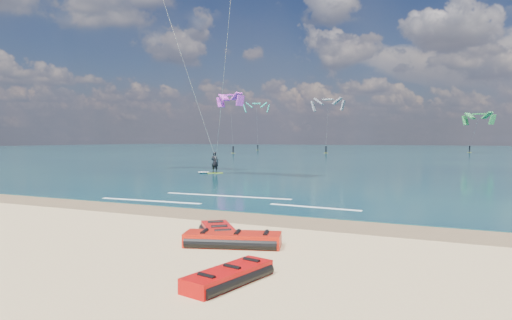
{
  "coord_description": "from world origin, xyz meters",
  "views": [
    {
      "loc": [
        10.53,
        -12.09,
        2.93
      ],
      "look_at": [
        1.21,
        8.0,
        1.9
      ],
      "focal_mm": 32.0,
      "sensor_mm": 36.0,
      "label": 1
    }
  ],
  "objects": [
    {
      "name": "packed_kite_mid",
      "position": [
        3.93,
        -0.48,
        0.0
      ],
      "size": [
        2.33,
        2.51,
        0.42
      ],
      "primitive_type": null,
      "rotation": [
        0.0,
        0.0,
        -0.9
      ],
      "color": "red",
      "rests_on": "ground"
    },
    {
      "name": "distant_kites",
      "position": [
        -10.0,
        76.82,
        5.29
      ],
      "size": [
        72.97,
        29.99,
        11.69
      ],
      "color": "yellow",
      "rests_on": "ground"
    },
    {
      "name": "shoreline_foam",
      "position": [
        0.04,
        6.63,
        0.04
      ],
      "size": [
        12.3,
        3.61,
        0.01
      ],
      "color": "white",
      "rests_on": "ground"
    },
    {
      "name": "kitesurfer_main",
      "position": [
        -7.4,
        17.4,
        9.17
      ],
      "size": [
        9.7,
        9.15,
        18.01
      ],
      "rotation": [
        0.0,
        0.0,
        0.74
      ],
      "color": "#ACE61B",
      "rests_on": "sea"
    },
    {
      "name": "packed_kite_left",
      "position": [
        4.78,
        -1.2,
        0.0
      ],
      "size": [
        3.07,
        2.01,
        0.44
      ],
      "primitive_type": null,
      "rotation": [
        0.0,
        0.0,
        0.3
      ],
      "color": "red",
      "rests_on": "ground"
    },
    {
      "name": "packed_kite_right",
      "position": [
        6.2,
        -4.06,
        0.0
      ],
      "size": [
        1.46,
        2.5,
        0.36
      ],
      "primitive_type": null,
      "rotation": [
        0.0,
        0.0,
        1.36
      ],
      "color": "#C40A08",
      "rests_on": "ground"
    },
    {
      "name": "ground",
      "position": [
        0.0,
        40.0,
        0.0
      ],
      "size": [
        320.0,
        320.0,
        0.0
      ],
      "primitive_type": "plane",
      "color": "tan",
      "rests_on": "ground"
    },
    {
      "name": "sea",
      "position": [
        0.0,
        104.0,
        0.02
      ],
      "size": [
        320.0,
        200.0,
        0.04
      ],
      "primitive_type": "cube",
      "color": "#0A293A",
      "rests_on": "ground"
    },
    {
      "name": "wet_sand_strip",
      "position": [
        0.0,
        3.0,
        0.0
      ],
      "size": [
        320.0,
        2.4,
        0.01
      ],
      "primitive_type": "cube",
      "color": "brown",
      "rests_on": "ground"
    }
  ]
}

